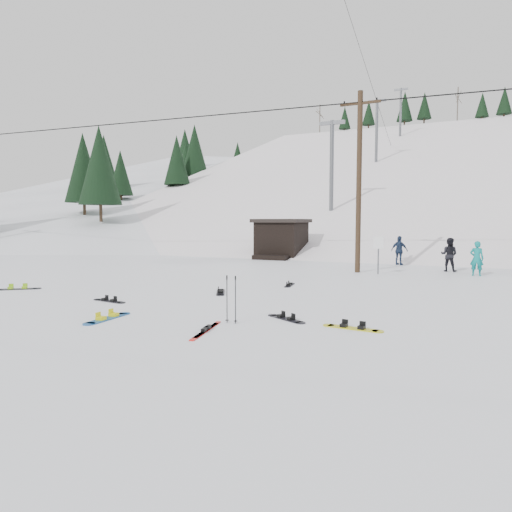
% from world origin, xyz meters
% --- Properties ---
extents(ground, '(200.00, 200.00, 0.00)m').
position_xyz_m(ground, '(0.00, 0.00, 0.00)').
color(ground, white).
rests_on(ground, ground).
extents(ski_slope, '(60.00, 85.24, 65.97)m').
position_xyz_m(ski_slope, '(0.00, 55.00, -12.00)').
color(ski_slope, white).
rests_on(ski_slope, ground).
extents(ridge_left, '(47.54, 95.03, 58.38)m').
position_xyz_m(ridge_left, '(-36.00, 48.00, -11.00)').
color(ridge_left, white).
rests_on(ridge_left, ground).
extents(treeline_left, '(20.00, 64.00, 10.00)m').
position_xyz_m(treeline_left, '(-34.00, 40.00, 0.00)').
color(treeline_left, black).
rests_on(treeline_left, ground).
extents(treeline_crest, '(50.00, 6.00, 10.00)m').
position_xyz_m(treeline_crest, '(0.00, 86.00, 0.00)').
color(treeline_crest, black).
rests_on(treeline_crest, ski_slope).
extents(utility_pole, '(2.00, 0.26, 9.00)m').
position_xyz_m(utility_pole, '(2.00, 14.00, 4.68)').
color(utility_pole, '#3A2819').
rests_on(utility_pole, ground).
extents(trail_sign, '(0.50, 0.09, 1.85)m').
position_xyz_m(trail_sign, '(3.10, 13.58, 1.27)').
color(trail_sign, '#595B60').
rests_on(trail_sign, ground).
extents(lift_hut, '(3.40, 4.10, 2.75)m').
position_xyz_m(lift_hut, '(-5.00, 20.94, 1.36)').
color(lift_hut, black).
rests_on(lift_hut, ground).
extents(lift_tower_near, '(2.20, 0.36, 8.00)m').
position_xyz_m(lift_tower_near, '(-4.00, 30.00, 7.86)').
color(lift_tower_near, '#595B60').
rests_on(lift_tower_near, ski_slope).
extents(lift_tower_mid, '(2.20, 0.36, 8.00)m').
position_xyz_m(lift_tower_mid, '(-4.00, 50.00, 14.36)').
color(lift_tower_mid, '#595B60').
rests_on(lift_tower_mid, ski_slope).
extents(lift_tower_far, '(2.20, 0.36, 8.00)m').
position_xyz_m(lift_tower_far, '(-4.00, 70.00, 20.86)').
color(lift_tower_far, '#595B60').
rests_on(lift_tower_far, ski_slope).
extents(hero_snowboard, '(0.40, 1.70, 0.12)m').
position_xyz_m(hero_snowboard, '(-1.48, 0.10, 0.03)').
color(hero_snowboard, '#175196').
rests_on(hero_snowboard, ground).
extents(hero_skis, '(0.50, 1.90, 0.10)m').
position_xyz_m(hero_skis, '(1.58, 0.10, 0.03)').
color(hero_skis, red).
rests_on(hero_skis, ground).
extents(ski_poles, '(0.33, 0.09, 1.21)m').
position_xyz_m(ski_poles, '(1.71, 1.10, 0.62)').
color(ski_poles, black).
rests_on(ski_poles, ground).
extents(board_scatter_a, '(1.39, 0.41, 0.10)m').
position_xyz_m(board_scatter_a, '(-3.34, 2.15, 0.03)').
color(board_scatter_a, black).
rests_on(board_scatter_a, ground).
extents(board_scatter_b, '(0.86, 1.35, 0.11)m').
position_xyz_m(board_scatter_b, '(-0.98, 5.24, 0.03)').
color(board_scatter_b, black).
rests_on(board_scatter_b, ground).
extents(board_scatter_c, '(1.36, 1.17, 0.12)m').
position_xyz_m(board_scatter_c, '(-8.36, 2.65, 0.03)').
color(board_scatter_c, black).
rests_on(board_scatter_c, ground).
extents(board_scatter_d, '(1.26, 0.82, 0.10)m').
position_xyz_m(board_scatter_d, '(2.82, 2.09, 0.03)').
color(board_scatter_d, black).
rests_on(board_scatter_d, ground).
extents(board_scatter_e, '(1.50, 0.39, 0.11)m').
position_xyz_m(board_scatter_e, '(4.66, 1.79, 0.03)').
color(board_scatter_e, gold).
rests_on(board_scatter_e, ground).
extents(board_scatter_f, '(0.43, 1.27, 0.09)m').
position_xyz_m(board_scatter_f, '(0.60, 8.09, 0.02)').
color(board_scatter_f, black).
rests_on(board_scatter_f, ground).
extents(skier_teal, '(0.64, 0.45, 1.66)m').
position_xyz_m(skier_teal, '(7.44, 14.91, 0.83)').
color(skier_teal, '#0C7878').
rests_on(skier_teal, ground).
extents(skier_dark, '(0.96, 0.81, 1.74)m').
position_xyz_m(skier_dark, '(6.17, 16.37, 0.87)').
color(skier_dark, black).
rests_on(skier_dark, ground).
extents(skier_navy, '(1.09, 0.70, 1.72)m').
position_xyz_m(skier_navy, '(3.36, 18.92, 0.86)').
color(skier_navy, '#1B2943').
rests_on(skier_navy, ground).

